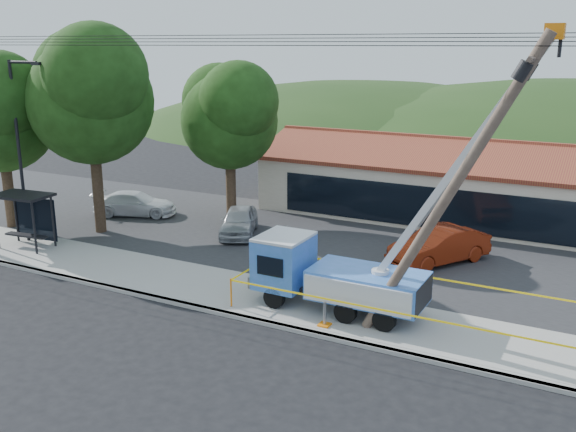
% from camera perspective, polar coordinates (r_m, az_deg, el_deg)
% --- Properties ---
extents(ground, '(120.00, 120.00, 0.00)m').
position_cam_1_polar(ground, '(22.41, -7.91, -10.83)').
color(ground, black).
rests_on(ground, ground).
extents(curb, '(60.00, 0.25, 0.15)m').
position_cam_1_polar(curb, '(23.95, -4.97, -8.78)').
color(curb, '#ADA9A2').
rests_on(curb, ground).
extents(sidewalk, '(60.00, 4.00, 0.15)m').
position_cam_1_polar(sidewalk, '(25.43, -2.65, -7.27)').
color(sidewalk, '#ADA9A2').
rests_on(sidewalk, ground).
extents(parking_lot, '(60.00, 12.00, 0.10)m').
position_cam_1_polar(parking_lot, '(32.17, 4.57, -2.49)').
color(parking_lot, '#28282B').
rests_on(parking_lot, ground).
extents(strip_mall, '(22.50, 8.53, 4.67)m').
position_cam_1_polar(strip_mall, '(37.92, 15.02, 2.61)').
color(strip_mall, beige).
rests_on(strip_mall, ground).
extents(streetlight, '(2.13, 0.22, 9.00)m').
position_cam_1_polar(streetlight, '(33.68, -22.66, 6.37)').
color(streetlight, black).
rests_on(streetlight, ground).
extents(tree_west_near, '(7.56, 6.72, 10.80)m').
position_cam_1_polar(tree_west_near, '(34.17, -17.19, 10.72)').
color(tree_west_near, '#332316').
rests_on(tree_west_near, ground).
extents(tree_lot, '(6.30, 5.60, 8.94)m').
position_cam_1_polar(tree_lot, '(35.04, -5.26, 9.25)').
color(tree_lot, '#332316').
rests_on(tree_lot, ground).
extents(hill_west, '(78.40, 56.00, 28.00)m').
position_cam_1_polar(hill_west, '(76.80, 7.03, 7.71)').
color(hill_west, '#203C16').
rests_on(hill_west, ground).
extents(utility_truck, '(10.14, 3.47, 10.17)m').
position_cam_1_polar(utility_truck, '(23.76, 4.24, -4.97)').
color(utility_truck, black).
rests_on(utility_truck, ground).
extents(leaning_pole, '(5.40, 1.93, 10.09)m').
position_cam_1_polar(leaning_pole, '(20.52, 14.78, 2.97)').
color(leaning_pole, '#4F3E33').
rests_on(leaning_pole, ground).
extents(bus_shelter, '(2.90, 1.96, 2.64)m').
position_cam_1_polar(bus_shelter, '(33.38, -22.25, 0.70)').
color(bus_shelter, black).
rests_on(bus_shelter, ground).
extents(caution_tape, '(12.84, 3.80, 1.10)m').
position_cam_1_polar(caution_tape, '(23.30, 10.94, -7.31)').
color(caution_tape, orange).
rests_on(caution_tape, ground).
extents(car_silver, '(3.34, 4.59, 1.45)m').
position_cam_1_polar(car_silver, '(33.59, -4.35, -1.81)').
color(car_silver, '#9FA2A6').
rests_on(car_silver, ground).
extents(car_red, '(4.05, 5.09, 1.62)m').
position_cam_1_polar(car_red, '(30.06, 13.18, -4.23)').
color(car_red, maroon).
rests_on(car_red, ground).
extents(car_white, '(5.08, 3.53, 1.37)m').
position_cam_1_polar(car_white, '(38.31, -13.35, -0.05)').
color(car_white, white).
rests_on(car_white, ground).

